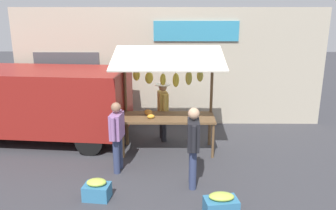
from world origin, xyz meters
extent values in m
plane|color=#38383D|center=(0.00, 0.00, 0.00)|extent=(40.00, 40.00, 0.00)
cube|color=#B2A893|center=(0.00, -2.20, 1.70)|extent=(9.00, 0.25, 3.40)
cube|color=teal|center=(-0.77, -2.06, 2.75)|extent=(2.40, 0.06, 0.56)
cube|color=#47474C|center=(2.97, -2.07, 1.10)|extent=(1.90, 0.04, 2.10)
cube|color=brown|center=(0.00, 0.00, 0.85)|extent=(2.20, 0.90, 0.05)
cylinder|color=brown|center=(1.04, 0.39, 0.41)|extent=(0.06, 0.06, 0.83)
cylinder|color=brown|center=(-1.04, 0.39, 0.41)|extent=(0.06, 0.06, 0.83)
cylinder|color=brown|center=(1.04, -0.39, 0.41)|extent=(0.06, 0.06, 0.83)
cylinder|color=brown|center=(-1.04, -0.39, 0.41)|extent=(0.06, 0.06, 0.83)
cylinder|color=brown|center=(1.06, -0.40, 1.18)|extent=(0.07, 0.07, 2.35)
cylinder|color=brown|center=(-1.06, -0.40, 1.18)|extent=(0.07, 0.07, 2.35)
cylinder|color=brown|center=(0.00, -0.40, 2.15)|extent=(2.12, 0.06, 0.06)
cube|color=beige|center=(0.00, 0.15, 2.30)|extent=(2.50, 1.46, 0.39)
cylinder|color=brown|center=(-0.77, -0.39, 2.04)|extent=(0.01, 0.01, 0.23)
ellipsoid|color=gold|center=(-0.77, -0.39, 1.79)|extent=(0.21, 0.20, 0.27)
cylinder|color=brown|center=(-0.50, -0.40, 2.03)|extent=(0.01, 0.01, 0.24)
ellipsoid|color=gold|center=(-0.50, -0.40, 1.74)|extent=(0.18, 0.15, 0.35)
cylinder|color=brown|center=(-0.18, -0.42, 2.00)|extent=(0.01, 0.01, 0.30)
ellipsoid|color=yellow|center=(-0.18, -0.42, 1.68)|extent=(0.23, 0.23, 0.35)
cylinder|color=brown|center=(0.13, -0.35, 2.00)|extent=(0.01, 0.01, 0.30)
ellipsoid|color=yellow|center=(0.13, -0.35, 1.71)|extent=(0.19, 0.18, 0.29)
cylinder|color=brown|center=(0.46, -0.36, 2.02)|extent=(0.01, 0.01, 0.26)
ellipsoid|color=yellow|center=(0.46, -0.36, 1.75)|extent=(0.27, 0.27, 0.29)
cylinder|color=brown|center=(0.77, -0.39, 2.05)|extent=(0.01, 0.01, 0.19)
ellipsoid|color=yellow|center=(0.77, -0.39, 1.81)|extent=(0.23, 0.21, 0.29)
ellipsoid|color=orange|center=(0.48, -0.11, 0.95)|extent=(0.26, 0.23, 0.14)
ellipsoid|color=gold|center=(0.40, 0.15, 0.93)|extent=(0.20, 0.16, 0.10)
cylinder|color=#232328|center=(0.17, -0.87, 0.38)|extent=(0.14, 0.14, 0.76)
cylinder|color=#232328|center=(0.12, -0.63, 0.38)|extent=(0.14, 0.14, 0.76)
cube|color=gold|center=(0.14, -0.75, 1.03)|extent=(0.31, 0.49, 0.54)
cylinder|color=gold|center=(0.20, -1.03, 1.05)|extent=(0.09, 0.09, 0.49)
cylinder|color=gold|center=(0.09, -0.47, 1.05)|extent=(0.09, 0.09, 0.49)
sphere|color=#A87A5B|center=(0.14, -0.75, 1.43)|extent=(0.21, 0.21, 0.21)
cylinder|color=beige|center=(0.14, -0.75, 1.49)|extent=(0.40, 0.40, 0.02)
cylinder|color=navy|center=(-0.49, 1.83, 0.39)|extent=(0.14, 0.14, 0.79)
cylinder|color=navy|center=(-0.50, 1.57, 0.39)|extent=(0.14, 0.14, 0.79)
cube|color=black|center=(-0.49, 1.70, 1.07)|extent=(0.23, 0.48, 0.56)
cylinder|color=black|center=(-0.49, 2.00, 1.09)|extent=(0.09, 0.09, 0.51)
cylinder|color=black|center=(-0.50, 1.40, 1.09)|extent=(0.09, 0.09, 0.51)
sphere|color=tan|center=(-0.49, 1.70, 1.48)|extent=(0.22, 0.22, 0.22)
cylinder|color=navy|center=(1.07, 1.19, 0.37)|extent=(0.14, 0.14, 0.75)
cylinder|color=navy|center=(1.04, 0.94, 0.37)|extent=(0.14, 0.14, 0.75)
cube|color=#93669E|center=(1.06, 1.06, 1.01)|extent=(0.27, 0.47, 0.53)
cylinder|color=#93669E|center=(1.09, 1.35, 1.03)|extent=(0.09, 0.09, 0.49)
cylinder|color=#93669E|center=(1.02, 0.78, 1.03)|extent=(0.09, 0.09, 0.49)
sphere|color=#8C664C|center=(1.06, 1.06, 1.41)|extent=(0.21, 0.21, 0.21)
cube|color=maroon|center=(3.28, -0.71, 1.10)|extent=(4.55, 2.24, 1.55)
cylinder|color=black|center=(4.69, -1.68, 0.33)|extent=(0.67, 0.24, 0.66)
cylinder|color=black|center=(1.86, 0.25, 0.33)|extent=(0.67, 0.24, 0.66)
cylinder|color=black|center=(1.71, -1.41, 0.33)|extent=(0.67, 0.24, 0.66)
cube|color=teal|center=(1.27, 2.21, 0.14)|extent=(0.51, 0.40, 0.28)
ellipsoid|color=#B2CC4C|center=(1.27, 2.21, 0.33)|extent=(0.36, 0.26, 0.12)
cube|color=teal|center=(-0.92, 2.68, 0.14)|extent=(0.61, 0.43, 0.29)
ellipsoid|color=#B2CC4C|center=(-0.92, 2.68, 0.34)|extent=(0.43, 0.26, 0.12)
camera|label=1|loc=(-0.08, 7.76, 3.36)|focal=36.54mm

